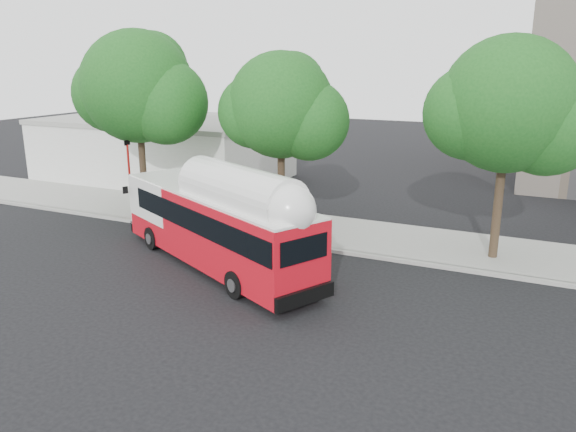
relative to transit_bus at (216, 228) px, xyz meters
name	(u,v)px	position (x,y,z in m)	size (l,w,h in m)	color
ground	(239,272)	(1.10, -0.18, -1.66)	(120.00, 120.00, 0.00)	black
sidewalk	(304,228)	(1.10, 6.32, -1.59)	(60.00, 5.00, 0.15)	gray
curb_strip	(281,243)	(1.10, 3.72, -1.59)	(60.00, 0.30, 0.15)	gray
red_curb_segment	(225,234)	(-1.90, 3.72, -1.58)	(10.00, 0.32, 0.16)	#A02011
street_tree_left	(146,91)	(-7.43, 5.38, 4.94)	(6.67, 5.80, 9.74)	#2D2116
street_tree_mid	(289,110)	(0.51, 5.88, 4.24)	(5.75, 5.00, 8.62)	#2D2116
street_tree_right	(520,110)	(10.54, 5.68, 4.59)	(6.21, 5.40, 9.18)	#2D2116
low_commercial_bldg	(165,148)	(-12.90, 13.82, 0.49)	(16.20, 10.20, 4.25)	silver
transit_bus	(216,228)	(0.00, 0.00, 0.00)	(11.67, 7.29, 3.56)	red
signal_pole	(130,180)	(-7.79, 4.08, 0.50)	(0.12, 0.40, 4.22)	#AC1612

